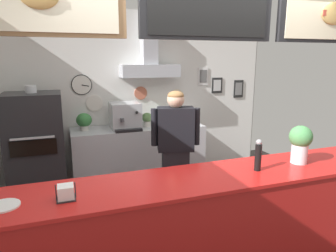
{
  "coord_description": "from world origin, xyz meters",
  "views": [
    {
      "loc": [
        -1.19,
        -2.59,
        1.99
      ],
      "look_at": [
        -0.04,
        0.7,
        1.21
      ],
      "focal_mm": 32.55,
      "sensor_mm": 36.0,
      "label": 1
    }
  ],
  "objects_px": {
    "basil_vase": "(300,143)",
    "condiment_plate": "(3,206)",
    "pizza_oven": "(37,150)",
    "shop_worker": "(175,151)",
    "espresso_machine": "(125,116)",
    "napkin_holder": "(66,193)",
    "pepper_grinder": "(258,155)",
    "potted_oregano": "(84,121)",
    "potted_sage": "(166,117)",
    "potted_rosemary": "(147,119)"
  },
  "relations": [
    {
      "from": "basil_vase",
      "to": "condiment_plate",
      "type": "distance_m",
      "value": 2.52
    },
    {
      "from": "potted_oregano",
      "to": "pepper_grinder",
      "type": "bearing_deg",
      "value": -62.09
    },
    {
      "from": "shop_worker",
      "to": "potted_rosemary",
      "type": "distance_m",
      "value": 1.23
    },
    {
      "from": "pizza_oven",
      "to": "potted_sage",
      "type": "bearing_deg",
      "value": 8.51
    },
    {
      "from": "pepper_grinder",
      "to": "pizza_oven",
      "type": "bearing_deg",
      "value": 132.28
    },
    {
      "from": "pizza_oven",
      "to": "potted_rosemary",
      "type": "height_order",
      "value": "pizza_oven"
    },
    {
      "from": "potted_sage",
      "to": "napkin_holder",
      "type": "distance_m",
      "value": 2.98
    },
    {
      "from": "shop_worker",
      "to": "potted_sage",
      "type": "xyz_separation_m",
      "value": [
        0.32,
        1.28,
        0.18
      ]
    },
    {
      "from": "potted_oregano",
      "to": "condiment_plate",
      "type": "bearing_deg",
      "value": -105.86
    },
    {
      "from": "condiment_plate",
      "to": "potted_sage",
      "type": "bearing_deg",
      "value": 50.99
    },
    {
      "from": "potted_rosemary",
      "to": "napkin_holder",
      "type": "height_order",
      "value": "potted_rosemary"
    },
    {
      "from": "basil_vase",
      "to": "pepper_grinder",
      "type": "height_order",
      "value": "basil_vase"
    },
    {
      "from": "shop_worker",
      "to": "pepper_grinder",
      "type": "xyz_separation_m",
      "value": [
        0.33,
        -1.19,
        0.28
      ]
    },
    {
      "from": "pizza_oven",
      "to": "espresso_machine",
      "type": "xyz_separation_m",
      "value": [
        1.28,
        0.24,
        0.34
      ]
    },
    {
      "from": "shop_worker",
      "to": "potted_oregano",
      "type": "xyz_separation_m",
      "value": [
        -0.98,
        1.29,
        0.2
      ]
    },
    {
      "from": "potted_oregano",
      "to": "napkin_holder",
      "type": "height_order",
      "value": "potted_oregano"
    },
    {
      "from": "pizza_oven",
      "to": "pepper_grinder",
      "type": "height_order",
      "value": "pizza_oven"
    },
    {
      "from": "pizza_oven",
      "to": "shop_worker",
      "type": "xyz_separation_m",
      "value": [
        1.65,
        -0.99,
        0.1
      ]
    },
    {
      "from": "pepper_grinder",
      "to": "condiment_plate",
      "type": "relative_size",
      "value": 1.34
    },
    {
      "from": "pizza_oven",
      "to": "pepper_grinder",
      "type": "xyz_separation_m",
      "value": [
        1.98,
        -2.18,
        0.38
      ]
    },
    {
      "from": "shop_worker",
      "to": "condiment_plate",
      "type": "distance_m",
      "value": 2.08
    },
    {
      "from": "pizza_oven",
      "to": "condiment_plate",
      "type": "bearing_deg",
      "value": -91.17
    },
    {
      "from": "potted_sage",
      "to": "pepper_grinder",
      "type": "distance_m",
      "value": 2.47
    },
    {
      "from": "potted_rosemary",
      "to": "pizza_oven",
      "type": "bearing_deg",
      "value": -171.88
    },
    {
      "from": "potted_oregano",
      "to": "potted_sage",
      "type": "height_order",
      "value": "potted_oregano"
    },
    {
      "from": "shop_worker",
      "to": "pepper_grinder",
      "type": "bearing_deg",
      "value": 119.85
    },
    {
      "from": "pepper_grinder",
      "to": "napkin_holder",
      "type": "relative_size",
      "value": 2.08
    },
    {
      "from": "potted_oregano",
      "to": "potted_rosemary",
      "type": "xyz_separation_m",
      "value": [
        0.96,
        -0.07,
        -0.02
      ]
    },
    {
      "from": "pizza_oven",
      "to": "shop_worker",
      "type": "height_order",
      "value": "pizza_oven"
    },
    {
      "from": "condiment_plate",
      "to": "napkin_holder",
      "type": "relative_size",
      "value": 1.55
    },
    {
      "from": "espresso_machine",
      "to": "napkin_holder",
      "type": "distance_m",
      "value": 2.62
    },
    {
      "from": "pepper_grinder",
      "to": "napkin_holder",
      "type": "distance_m",
      "value": 1.62
    },
    {
      "from": "potted_oregano",
      "to": "napkin_holder",
      "type": "xyz_separation_m",
      "value": [
        -0.31,
        -2.52,
        -0.01
      ]
    },
    {
      "from": "potted_sage",
      "to": "basil_vase",
      "type": "relative_size",
      "value": 0.68
    },
    {
      "from": "pizza_oven",
      "to": "basil_vase",
      "type": "relative_size",
      "value": 4.53
    },
    {
      "from": "shop_worker",
      "to": "espresso_machine",
      "type": "relative_size",
      "value": 3.17
    },
    {
      "from": "espresso_machine",
      "to": "potted_rosemary",
      "type": "distance_m",
      "value": 0.35
    },
    {
      "from": "pizza_oven",
      "to": "napkin_holder",
      "type": "xyz_separation_m",
      "value": [
        0.36,
        -2.21,
        0.28
      ]
    },
    {
      "from": "basil_vase",
      "to": "condiment_plate",
      "type": "xyz_separation_m",
      "value": [
        -2.51,
        -0.05,
        -0.19
      ]
    },
    {
      "from": "pepper_grinder",
      "to": "napkin_holder",
      "type": "xyz_separation_m",
      "value": [
        -1.62,
        -0.04,
        -0.09
      ]
    },
    {
      "from": "espresso_machine",
      "to": "shop_worker",
      "type": "bearing_deg",
      "value": -73.22
    },
    {
      "from": "pizza_oven",
      "to": "pepper_grinder",
      "type": "relative_size",
      "value": 5.78
    },
    {
      "from": "espresso_machine",
      "to": "napkin_holder",
      "type": "relative_size",
      "value": 3.71
    },
    {
      "from": "pizza_oven",
      "to": "potted_sage",
      "type": "height_order",
      "value": "pizza_oven"
    },
    {
      "from": "potted_rosemary",
      "to": "condiment_plate",
      "type": "distance_m",
      "value": 2.94
    },
    {
      "from": "potted_oregano",
      "to": "potted_sage",
      "type": "distance_m",
      "value": 1.3
    },
    {
      "from": "shop_worker",
      "to": "potted_oregano",
      "type": "relative_size",
      "value": 6.15
    },
    {
      "from": "potted_sage",
      "to": "napkin_holder",
      "type": "height_order",
      "value": "potted_sage"
    },
    {
      "from": "napkin_holder",
      "to": "pizza_oven",
      "type": "bearing_deg",
      "value": 99.18
    },
    {
      "from": "shop_worker",
      "to": "basil_vase",
      "type": "relative_size",
      "value": 4.45
    }
  ]
}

